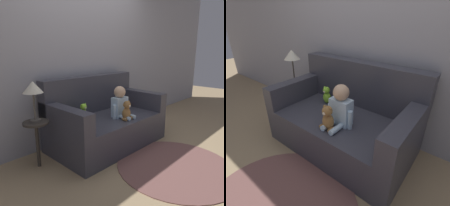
{
  "view_description": "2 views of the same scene",
  "coord_description": "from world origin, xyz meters",
  "views": [
    {
      "loc": [
        -2.1,
        -2.08,
        1.35
      ],
      "look_at": [
        -0.05,
        -0.12,
        0.65
      ],
      "focal_mm": 35.0,
      "sensor_mm": 36.0,
      "label": 1
    },
    {
      "loc": [
        1.04,
        -1.35,
        1.46
      ],
      "look_at": [
        0.03,
        -0.1,
        0.63
      ],
      "focal_mm": 28.0,
      "sensor_mm": 36.0,
      "label": 2
    }
  ],
  "objects": [
    {
      "name": "side_table",
      "position": [
        -1.0,
        0.15,
        0.78
      ],
      "size": [
        0.29,
        0.29,
        1.01
      ],
      "color": "#332D28",
      "rests_on": "ground_plane"
    },
    {
      "name": "toy_ball",
      "position": [
        0.58,
        0.1,
        0.46
      ],
      "size": [
        0.07,
        0.07,
        0.07
      ],
      "color": "red",
      "rests_on": "couch"
    },
    {
      "name": "person_baby",
      "position": [
        0.1,
        -0.15,
        0.62
      ],
      "size": [
        0.3,
        0.31,
        0.43
      ],
      "color": "silver",
      "rests_on": "couch"
    },
    {
      "name": "plush_toy_side",
      "position": [
        -0.34,
        0.13,
        0.54
      ],
      "size": [
        0.11,
        0.1,
        0.22
      ],
      "color": "#8CD133",
      "rests_on": "couch"
    },
    {
      "name": "wall_back",
      "position": [
        0.0,
        0.54,
        1.3
      ],
      "size": [
        8.0,
        0.05,
        2.6
      ],
      "color": "#93939E",
      "rests_on": "ground_plane"
    },
    {
      "name": "ground_plane",
      "position": [
        0.0,
        0.0,
        0.0
      ],
      "size": [
        12.0,
        12.0,
        0.0
      ],
      "primitive_type": "plane",
      "color": "#9E8460"
    },
    {
      "name": "teddy_bear_brown",
      "position": [
        0.06,
        -0.29,
        0.55
      ],
      "size": [
        0.15,
        0.12,
        0.26
      ],
      "color": "olive",
      "rests_on": "couch"
    },
    {
      "name": "couch",
      "position": [
        0.0,
        0.07,
        0.33
      ],
      "size": [
        1.61,
        0.92,
        0.97
      ],
      "color": "#383842",
      "rests_on": "ground_plane"
    }
  ]
}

